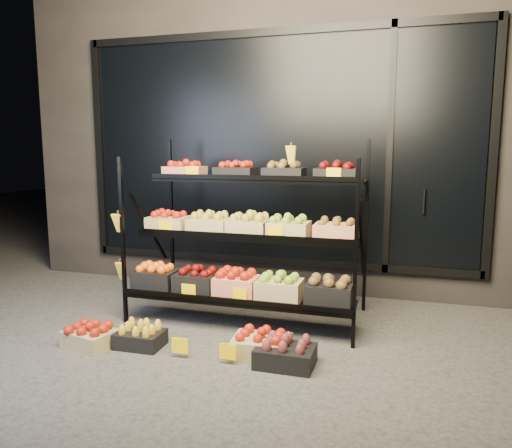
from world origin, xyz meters
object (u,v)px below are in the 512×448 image
(display_rack, at_px, (245,235))
(floor_crate_midright, at_px, (261,344))
(floor_crate_midleft, at_px, (140,336))
(floor_crate_left, at_px, (90,335))

(display_rack, relative_size, floor_crate_midright, 4.83)
(floor_crate_midleft, relative_size, floor_crate_midright, 0.82)
(floor_crate_left, bearing_deg, display_rack, 57.34)
(floor_crate_midright, bearing_deg, display_rack, 111.96)
(floor_crate_midleft, bearing_deg, display_rack, 54.63)
(floor_crate_midleft, distance_m, floor_crate_midright, 0.99)
(floor_crate_midright, bearing_deg, floor_crate_left, -175.30)
(display_rack, xyz_separation_m, floor_crate_midleft, (-0.60, -0.89, -0.70))
(display_rack, bearing_deg, floor_crate_midright, -64.02)
(display_rack, xyz_separation_m, floor_crate_midright, (0.38, -0.79, -0.69))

